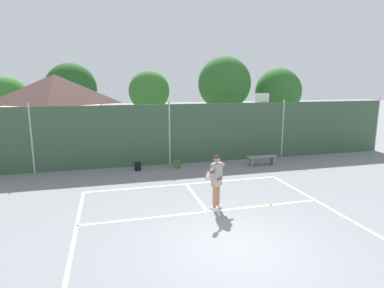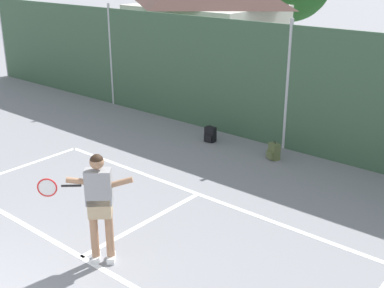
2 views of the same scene
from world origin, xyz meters
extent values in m
plane|color=gray|center=(0.00, 0.00, 0.00)|extent=(120.00, 120.00, 0.00)
cube|color=white|center=(0.00, 5.50, 0.00)|extent=(8.20, 0.10, 0.01)
cube|color=white|center=(-4.10, 0.00, 0.00)|extent=(0.10, 11.00, 0.01)
cube|color=white|center=(4.10, 0.00, 0.00)|extent=(0.10, 11.00, 0.01)
cube|color=white|center=(0.00, 2.48, 0.00)|extent=(8.20, 0.10, 0.01)
cube|color=white|center=(0.00, 3.96, 0.00)|extent=(0.10, 2.97, 0.01)
cube|color=#38563D|center=(0.00, 9.00, 1.56)|extent=(26.00, 0.05, 3.12)
cylinder|color=#B2B2B7|center=(-6.50, 9.00, 1.64)|extent=(0.09, 0.09, 3.27)
cylinder|color=#B2B2B7|center=(0.00, 9.00, 1.64)|extent=(0.09, 0.09, 3.27)
cylinder|color=#B2B2B7|center=(6.50, 9.00, 1.64)|extent=(0.09, 0.09, 3.27)
cylinder|color=#B2B2B7|center=(13.00, 9.00, 1.64)|extent=(0.09, 0.09, 3.27)
cylinder|color=#284CB2|center=(6.14, 11.04, 1.52)|extent=(0.12, 0.12, 3.05)
cube|color=white|center=(6.14, 10.94, 3.25)|extent=(0.90, 0.06, 0.60)
torus|color=#D85919|center=(6.14, 10.67, 3.03)|extent=(0.48, 0.48, 0.02)
cube|color=beige|center=(-5.92, 13.26, 1.48)|extent=(5.03, 4.05, 2.96)
pyramid|color=#513833|center=(-5.92, 13.26, 3.81)|extent=(5.44, 4.38, 1.70)
cylinder|color=brown|center=(-10.03, 18.85, 0.82)|extent=(0.36, 0.36, 1.63)
ellipsoid|color=#38752D|center=(-10.03, 18.85, 3.01)|extent=(3.25, 2.93, 3.25)
cylinder|color=brown|center=(-5.57, 18.85, 1.08)|extent=(0.36, 0.36, 2.15)
ellipsoid|color=#235623|center=(-5.57, 18.85, 3.75)|extent=(3.75, 3.38, 3.75)
cylinder|color=brown|center=(0.28, 18.85, 1.07)|extent=(0.36, 0.36, 2.15)
ellipsoid|color=#38752D|center=(0.28, 18.85, 3.52)|extent=(3.23, 2.91, 3.23)
cylinder|color=brown|center=(6.65, 18.85, 1.10)|extent=(0.36, 0.36, 2.20)
ellipsoid|color=#2D6628|center=(6.65, 18.85, 4.11)|extent=(4.49, 4.04, 4.49)
cylinder|color=brown|center=(11.74, 18.85, 0.81)|extent=(0.36, 0.36, 1.61)
ellipsoid|color=#2D6628|center=(11.74, 18.85, 3.37)|extent=(4.13, 3.72, 4.13)
cube|color=silver|center=(0.45, 2.73, 0.05)|extent=(0.26, 0.27, 0.10)
cube|color=silver|center=(0.27, 2.57, 0.05)|extent=(0.26, 0.27, 0.10)
cylinder|color=#A37556|center=(0.45, 2.73, 0.51)|extent=(0.13, 0.13, 0.82)
cylinder|color=#A37556|center=(0.27, 2.57, 0.51)|extent=(0.13, 0.13, 0.82)
cube|color=tan|center=(0.36, 2.65, 0.98)|extent=(0.43, 0.42, 0.32)
cube|color=gray|center=(0.36, 2.65, 1.32)|extent=(0.46, 0.45, 0.56)
sphere|color=#A37556|center=(0.36, 2.65, 1.73)|extent=(0.22, 0.22, 0.22)
sphere|color=black|center=(0.36, 2.65, 1.75)|extent=(0.21, 0.21, 0.21)
cylinder|color=#A37556|center=(0.23, 2.50, 1.42)|extent=(0.47, 0.44, 0.17)
cylinder|color=#A37556|center=(0.57, 2.84, 1.37)|extent=(0.44, 0.41, 0.22)
cylinder|color=black|center=(0.10, 2.34, 1.37)|extent=(0.25, 0.23, 0.04)
torus|color=red|center=(-0.13, 2.07, 1.37)|extent=(0.24, 0.22, 0.30)
cylinder|color=silver|center=(-0.13, 2.07, 1.37)|extent=(0.20, 0.18, 0.26)
sphere|color=#CCE033|center=(2.30, 2.46, 0.03)|extent=(0.07, 0.07, 0.07)
cube|color=black|center=(-1.75, 8.17, 0.20)|extent=(0.30, 0.21, 0.40)
cube|color=black|center=(-1.73, 8.05, 0.12)|extent=(0.23, 0.09, 0.18)
torus|color=black|center=(-1.75, 8.17, 0.42)|extent=(0.09, 0.03, 0.09)
cube|color=#566038|center=(0.21, 8.18, 0.20)|extent=(0.33, 0.28, 0.40)
cube|color=#566038|center=(0.15, 8.07, 0.12)|extent=(0.23, 0.15, 0.18)
torus|color=black|center=(0.21, 8.18, 0.42)|extent=(0.08, 0.05, 0.09)
cube|color=gray|center=(4.55, 7.56, 0.45)|extent=(1.60, 0.36, 0.06)
cube|color=gray|center=(3.95, 7.56, 0.23)|extent=(0.08, 0.32, 0.45)
cube|color=gray|center=(5.15, 7.56, 0.23)|extent=(0.08, 0.32, 0.45)
camera|label=1|loc=(-3.06, -7.06, 4.22)|focal=30.05mm
camera|label=2|loc=(5.86, -1.72, 4.60)|focal=46.52mm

